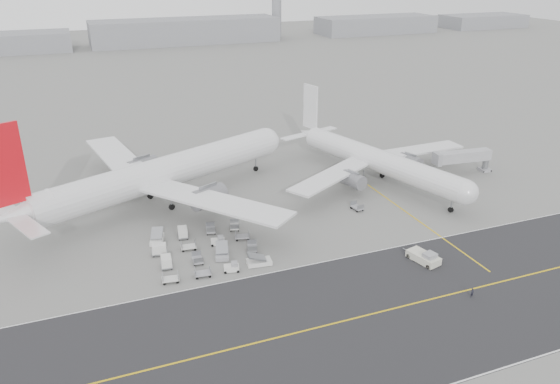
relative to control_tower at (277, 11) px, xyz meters
name	(u,v)px	position (x,y,z in m)	size (l,w,h in m)	color
ground	(286,262)	(-100.00, -265.00, -16.25)	(700.00, 700.00, 0.00)	gray
taxiway	(365,316)	(-94.98, -282.98, -16.24)	(220.00, 59.00, 0.03)	#2A2A2D
horizon_buildings	(170,44)	(-70.00, -5.00, -16.25)	(520.00, 28.00, 28.00)	gray
control_tower	(277,11)	(0.00, 0.00, 0.00)	(7.00, 7.00, 31.25)	gray
airliner_a	(160,174)	(-114.98, -233.46, -9.62)	(63.09, 61.62, 23.07)	silver
airliner_b	(375,159)	(-67.62, -238.57, -10.99)	(50.45, 51.52, 18.25)	silver
pushback_tug	(424,257)	(-78.21, -273.29, -15.39)	(3.98, 7.50, 2.11)	beige
jet_bridge	(463,158)	(-45.80, -241.92, -12.27)	(15.29, 4.20, 5.72)	gray
gse_cluster	(207,253)	(-111.62, -257.09, -16.25)	(22.69, 21.87, 2.05)	#97979C
stray_dolly	(357,210)	(-78.75, -250.97, -16.25)	(1.61, 2.61, 1.61)	silver
ground_crew_a	(472,293)	(-77.63, -284.74, -15.48)	(0.56, 0.37, 1.55)	black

